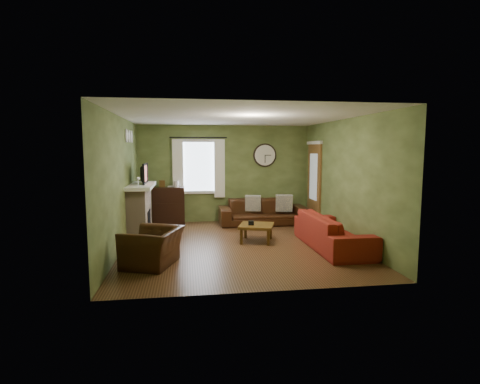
{
  "coord_description": "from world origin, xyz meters",
  "views": [
    {
      "loc": [
        -1.05,
        -7.49,
        1.97
      ],
      "look_at": [
        0.1,
        0.4,
        1.05
      ],
      "focal_mm": 28.0,
      "sensor_mm": 36.0,
      "label": 1
    }
  ],
  "objects": [
    {
      "name": "tv_screen",
      "position": [
        -1.97,
        1.3,
        1.41
      ],
      "size": [
        0.02,
        0.62,
        0.36
      ],
      "primitive_type": "cube",
      "color": "#994C3F",
      "rests_on": "mantel"
    },
    {
      "name": "pillow_right",
      "position": [
        0.69,
        2.11,
        0.55
      ],
      "size": [
        0.43,
        0.21,
        0.41
      ],
      "primitive_type": "cube",
      "rotation": [
        0.0,
        0.0,
        -0.22
      ],
      "color": "#9B9A8F",
      "rests_on": "sofa_brown"
    },
    {
      "name": "wall_left",
      "position": [
        -2.3,
        0.0,
        1.3
      ],
      "size": [
        0.0,
        5.2,
        2.6
      ],
      "primitive_type": "cube",
      "color": "#5D6F38",
      "rests_on": "ground"
    },
    {
      "name": "pillow_left",
      "position": [
        1.51,
        2.01,
        0.55
      ],
      "size": [
        0.46,
        0.23,
        0.44
      ],
      "primitive_type": "cube",
      "rotation": [
        0.0,
        0.0,
        -0.23
      ],
      "color": "#9B9A8F",
      "rests_on": "sofa_brown"
    },
    {
      "name": "curtain_left",
      "position": [
        -1.25,
        2.48,
        1.45
      ],
      "size": [
        0.28,
        0.04,
        1.55
      ],
      "primitive_type": "cube",
      "color": "white",
      "rests_on": "wall_back"
    },
    {
      "name": "tv",
      "position": [
        -2.05,
        1.3,
        1.35
      ],
      "size": [
        0.08,
        0.6,
        0.35
      ],
      "primitive_type": "imported",
      "rotation": [
        0.0,
        0.0,
        1.57
      ],
      "color": "black",
      "rests_on": "mantel"
    },
    {
      "name": "firebox",
      "position": [
        -1.91,
        1.15,
        0.3
      ],
      "size": [
        0.04,
        0.6,
        0.55
      ],
      "primitive_type": "cube",
      "color": "black",
      "rests_on": "fireplace"
    },
    {
      "name": "wine_glass_a",
      "position": [
        -2.05,
        0.61,
        1.28
      ],
      "size": [
        0.07,
        0.07,
        0.2
      ],
      "primitive_type": null,
      "color": "white",
      "rests_on": "mantel"
    },
    {
      "name": "coffee_table",
      "position": [
        0.43,
        0.2,
        0.19
      ],
      "size": [
        0.88,
        0.88,
        0.37
      ],
      "primitive_type": null,
      "rotation": [
        0.0,
        0.0,
        -0.31
      ],
      "color": "#4E3412",
      "rests_on": "floor"
    },
    {
      "name": "armchair",
      "position": [
        -1.62,
        -1.15,
        0.31
      ],
      "size": [
        1.12,
        1.19,
        0.63
      ],
      "primitive_type": "imported",
      "rotation": [
        0.0,
        0.0,
        -1.91
      ],
      "color": "black",
      "rests_on": "floor"
    },
    {
      "name": "sofa_brown",
      "position": [
        0.94,
        2.03,
        0.33
      ],
      "size": [
        2.26,
        0.88,
        0.66
      ],
      "primitive_type": "imported",
      "color": "black",
      "rests_on": "floor"
    },
    {
      "name": "bookshelf",
      "position": [
        -1.5,
        2.36,
        0.49
      ],
      "size": [
        0.82,
        0.35,
        0.98
      ],
      "primitive_type": null,
      "color": "black",
      "rests_on": "floor"
    },
    {
      "name": "wine_glass_b",
      "position": [
        -2.05,
        0.69,
        1.28
      ],
      "size": [
        0.07,
        0.07,
        0.19
      ],
      "primitive_type": null,
      "color": "white",
      "rests_on": "mantel"
    },
    {
      "name": "window_pane",
      "position": [
        -0.7,
        2.58,
        1.5
      ],
      "size": [
        1.0,
        0.02,
        1.3
      ],
      "primitive_type": null,
      "color": "silver",
      "rests_on": "wall_back"
    },
    {
      "name": "door",
      "position": [
        2.27,
        1.85,
        1.05
      ],
      "size": [
        0.05,
        0.9,
        2.1
      ],
      "primitive_type": "cube",
      "color": "brown",
      "rests_on": "floor"
    },
    {
      "name": "wall_back",
      "position": [
        0.0,
        2.6,
        1.3
      ],
      "size": [
        4.6,
        0.0,
        2.6
      ],
      "primitive_type": "cube",
      "color": "#5D6F38",
      "rests_on": "ground"
    },
    {
      "name": "sofa_red",
      "position": [
        1.83,
        -0.51,
        0.33
      ],
      "size": [
        0.89,
        2.29,
        0.67
      ],
      "primitive_type": "imported",
      "rotation": [
        0.0,
        0.0,
        1.57
      ],
      "color": "maroon",
      "rests_on": "floor"
    },
    {
      "name": "curtain_right",
      "position": [
        -0.15,
        2.48,
        1.45
      ],
      "size": [
        0.28,
        0.04,
        1.55
      ],
      "primitive_type": "cube",
      "color": "white",
      "rests_on": "wall_back"
    },
    {
      "name": "wall_front",
      "position": [
        0.0,
        -2.6,
        1.3
      ],
      "size": [
        4.6,
        0.0,
        2.6
      ],
      "primitive_type": "cube",
      "color": "#5D6F38",
      "rests_on": "ground"
    },
    {
      "name": "fireplace",
      "position": [
        -2.1,
        1.15,
        0.55
      ],
      "size": [
        0.4,
        1.4,
        1.1
      ],
      "primitive_type": "cube",
      "color": "tan",
      "rests_on": "floor"
    },
    {
      "name": "mantel",
      "position": [
        -2.07,
        1.15,
        1.14
      ],
      "size": [
        0.58,
        1.6,
        0.08
      ],
      "primitive_type": "cube",
      "color": "white",
      "rests_on": "fireplace"
    },
    {
      "name": "curtain_rod",
      "position": [
        -0.7,
        2.48,
        2.27
      ],
      "size": [
        0.03,
        0.03,
        1.5
      ],
      "primitive_type": "cylinder",
      "color": "black",
      "rests_on": "wall_back"
    },
    {
      "name": "wall_right",
      "position": [
        2.3,
        0.0,
        1.3
      ],
      "size": [
        0.0,
        5.2,
        2.6
      ],
      "primitive_type": "cube",
      "color": "#5D6F38",
      "rests_on": "ground"
    },
    {
      "name": "floor",
      "position": [
        0.0,
        0.0,
        0.0
      ],
      "size": [
        4.6,
        5.2,
        0.0
      ],
      "primitive_type": "cube",
      "color": "#50321C",
      "rests_on": "ground"
    },
    {
      "name": "medallion_mid",
      "position": [
        -2.28,
        1.15,
        2.25
      ],
      "size": [
        0.28,
        0.28,
        0.03
      ],
      "primitive_type": "cylinder",
      "color": "white",
      "rests_on": "wall_left"
    },
    {
      "name": "medallion_left",
      "position": [
        -2.28,
        0.8,
        2.25
      ],
      "size": [
        0.28,
        0.28,
        0.03
      ],
      "primitive_type": "cylinder",
      "color": "white",
      "rests_on": "wall_left"
    },
    {
      "name": "book",
      "position": [
        -1.52,
        2.46,
        0.96
      ],
      "size": [
        0.17,
        0.23,
        0.02
      ],
      "primitive_type": "imported",
      "rotation": [
        0.0,
        0.0,
        -0.02
      ],
      "color": "#4E3412",
      "rests_on": "bookshelf"
    },
    {
      "name": "wall_clock",
      "position": [
        1.1,
        2.55,
        1.8
      ],
      "size": [
        0.64,
        0.06,
        0.64
      ],
      "primitive_type": null,
      "color": "white",
      "rests_on": "wall_back"
    },
    {
      "name": "ceiling",
      "position": [
        0.0,
        0.0,
        2.6
      ],
      "size": [
        4.6,
        5.2,
        0.0
      ],
      "primitive_type": "cube",
      "color": "white",
      "rests_on": "ground"
    },
    {
      "name": "tissue_box",
      "position": [
        0.3,
        0.17,
        0.4
      ],
      "size": [
        0.13,
        0.13,
        0.09
      ],
      "primitive_type": "cube",
      "rotation": [
        0.0,
        0.0,
        -0.13
      ],
      "color": "black",
      "rests_on": "coffee_table"
    },
    {
      "name": "medallion_right",
      "position": [
        -2.28,
        1.5,
        2.25
      ],
      "size": [
        0.28,
        0.28,
        0.03
      ],
      "primitive_type": "cylinder",
      "color": "white",
      "rests_on": "wall_left"
    }
  ]
}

